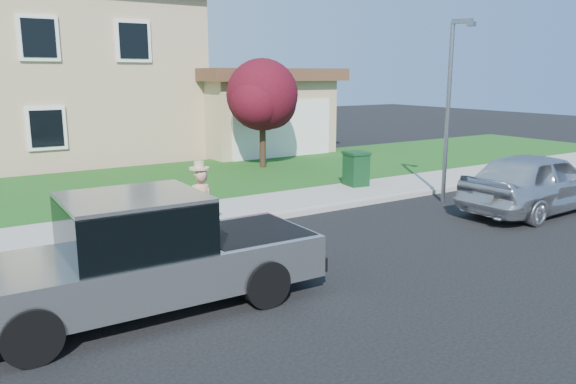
# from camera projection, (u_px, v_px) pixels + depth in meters

# --- Properties ---
(ground) EXTENTS (80.00, 80.00, 0.00)m
(ground) POSITION_uv_depth(u_px,v_px,m) (305.00, 260.00, 10.55)
(ground) COLOR black
(ground) RESTS_ON ground
(curb) EXTENTS (40.00, 0.20, 0.12)m
(curb) POSITION_uv_depth(u_px,v_px,m) (270.00, 218.00, 13.45)
(curb) COLOR gray
(curb) RESTS_ON ground
(sidewalk) EXTENTS (40.00, 2.00, 0.15)m
(sidewalk) POSITION_uv_depth(u_px,v_px,m) (248.00, 208.00, 14.35)
(sidewalk) COLOR gray
(sidewalk) RESTS_ON ground
(lawn) EXTENTS (40.00, 7.00, 0.10)m
(lawn) POSITION_uv_depth(u_px,v_px,m) (180.00, 181.00, 18.04)
(lawn) COLOR #144815
(lawn) RESTS_ON ground
(house) EXTENTS (14.00, 11.30, 6.85)m
(house) POSITION_uv_depth(u_px,v_px,m) (113.00, 80.00, 24.03)
(house) COLOR tan
(house) RESTS_ON ground
(pickup_truck) EXTENTS (5.38, 2.10, 1.76)m
(pickup_truck) POSITION_uv_depth(u_px,v_px,m) (143.00, 257.00, 8.19)
(pickup_truck) COLOR black
(pickup_truck) RESTS_ON ground
(woman) EXTENTS (0.57, 0.41, 1.71)m
(woman) POSITION_uv_depth(u_px,v_px,m) (200.00, 204.00, 11.53)
(woman) COLOR tan
(woman) RESTS_ON ground
(sedan) EXTENTS (4.63, 1.99, 1.56)m
(sedan) POSITION_uv_depth(u_px,v_px,m) (537.00, 182.00, 14.08)
(sedan) COLOR silver
(sedan) RESTS_ON ground
(ornamental_tree) EXTENTS (2.83, 2.55, 3.88)m
(ornamental_tree) POSITION_uv_depth(u_px,v_px,m) (263.00, 98.00, 19.98)
(ornamental_tree) COLOR black
(ornamental_tree) RESTS_ON lawn
(trash_bin) EXTENTS (0.71, 0.79, 1.02)m
(trash_bin) POSITION_uv_depth(u_px,v_px,m) (356.00, 168.00, 16.77)
(trash_bin) COLOR #0E3417
(trash_bin) RESTS_ON sidewalk
(street_lamp) EXTENTS (0.37, 0.62, 4.81)m
(street_lamp) POSITION_uv_depth(u_px,v_px,m) (450.00, 101.00, 14.77)
(street_lamp) COLOR slate
(street_lamp) RESTS_ON ground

